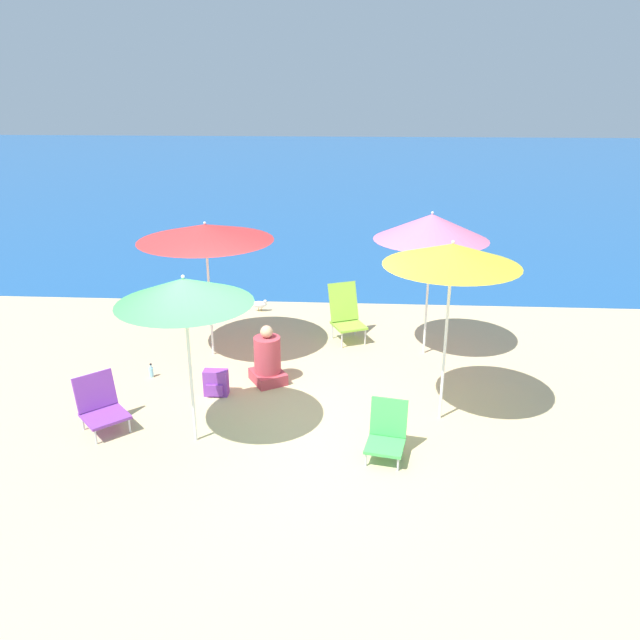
# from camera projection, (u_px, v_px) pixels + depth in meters

# --- Properties ---
(ground_plane) EXTENTS (60.00, 60.00, 0.00)m
(ground_plane) POSITION_uv_depth(u_px,v_px,m) (268.00, 430.00, 7.66)
(ground_plane) COLOR #D1BA89
(sea_water) EXTENTS (60.00, 40.00, 0.01)m
(sea_water) POSITION_uv_depth(u_px,v_px,m) (338.00, 169.00, 30.77)
(sea_water) COLOR #1E5699
(sea_water) RESTS_ON ground
(beach_umbrella_green) EXTENTS (1.52, 1.52, 2.06)m
(beach_umbrella_green) POSITION_uv_depth(u_px,v_px,m) (184.00, 291.00, 6.78)
(beach_umbrella_green) COLOR white
(beach_umbrella_green) RESTS_ON ground
(beach_umbrella_red) EXTENTS (2.01, 2.01, 2.11)m
(beach_umbrella_red) POSITION_uv_depth(u_px,v_px,m) (205.00, 233.00, 9.11)
(beach_umbrella_red) COLOR white
(beach_umbrella_red) RESTS_ON ground
(beach_umbrella_yellow) EXTENTS (1.61, 1.61, 2.31)m
(beach_umbrella_yellow) POSITION_uv_depth(u_px,v_px,m) (452.00, 255.00, 7.18)
(beach_umbrella_yellow) COLOR white
(beach_umbrella_yellow) RESTS_ON ground
(beach_umbrella_pink) EXTENTS (1.70, 1.70, 2.25)m
(beach_umbrella_pink) POSITION_uv_depth(u_px,v_px,m) (432.00, 227.00, 9.13)
(beach_umbrella_pink) COLOR white
(beach_umbrella_pink) RESTS_ON ground
(beach_chair_purple) EXTENTS (0.74, 0.74, 0.67)m
(beach_chair_purple) POSITION_uv_depth(u_px,v_px,m) (100.00, 404.00, 7.61)
(beach_chair_purple) COLOR silver
(beach_chair_purple) RESTS_ON ground
(beach_chair_lime) EXTENTS (0.68, 0.75, 0.93)m
(beach_chair_lime) POSITION_uv_depth(u_px,v_px,m) (346.00, 313.00, 10.24)
(beach_chair_lime) COLOR silver
(beach_chair_lime) RESTS_ON ground
(beach_chair_green) EXTENTS (0.51, 0.56, 0.65)m
(beach_chair_green) POSITION_uv_depth(u_px,v_px,m) (387.00, 431.00, 7.06)
(beach_chair_green) COLOR silver
(beach_chair_green) RESTS_ON ground
(person_seated_near) EXTENTS (0.61, 0.63, 0.86)m
(person_seated_near) POSITION_uv_depth(u_px,v_px,m) (268.00, 360.00, 8.78)
(person_seated_near) COLOR #BF3F4C
(person_seated_near) RESTS_ON ground
(backpack_purple) EXTENTS (0.33, 0.19, 0.37)m
(backpack_purple) POSITION_uv_depth(u_px,v_px,m) (216.00, 383.00, 8.46)
(backpack_purple) COLOR purple
(backpack_purple) RESTS_ON ground
(water_bottle) EXTENTS (0.06, 0.06, 0.21)m
(water_bottle) POSITION_uv_depth(u_px,v_px,m) (151.00, 372.00, 9.01)
(water_bottle) COLOR #8CCCEA
(water_bottle) RESTS_ON ground
(seagull) EXTENTS (0.27, 0.11, 0.23)m
(seagull) POSITION_uv_depth(u_px,v_px,m) (260.00, 304.00, 11.59)
(seagull) COLOR gold
(seagull) RESTS_ON ground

